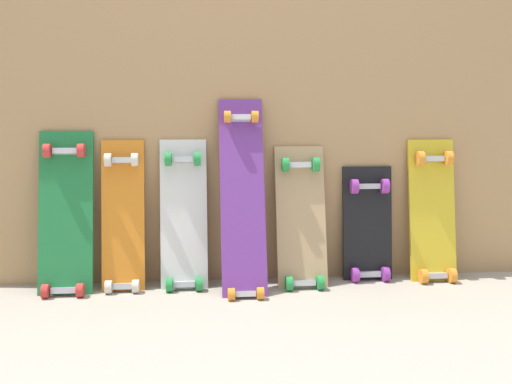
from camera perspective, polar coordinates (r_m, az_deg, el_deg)
The scene contains 9 objects.
ground_plane at distance 2.61m, azimuth -0.15°, elevation -8.96°, with size 12.00×12.00×0.00m, color #A89E8E.
plywood_wall_panel at distance 2.57m, azimuth -0.31°, elevation 7.33°, with size 2.71×0.04×1.46m, color tan.
skateboard_green at distance 2.54m, azimuth -18.53°, elevation -2.70°, with size 0.23×0.23×0.75m.
skateboard_orange at distance 2.52m, azimuth -13.18°, elevation -3.03°, with size 0.18×0.19×0.71m.
skateboard_white at distance 2.50m, azimuth -7.24°, elevation -2.95°, with size 0.20×0.19×0.71m.
skateboard_purple at distance 2.42m, azimuth -1.33°, elevation -1.24°, with size 0.19×0.33×0.89m.
skateboard_natural at distance 2.52m, azimuth 4.56°, elevation -3.19°, with size 0.22×0.23×0.68m.
skateboard_black at distance 2.65m, azimuth 11.14°, elevation -3.75°, with size 0.23×0.14×0.58m.
skateboard_yellow at distance 2.72m, azimuth 17.29°, elevation -2.40°, with size 0.21×0.19×0.70m.
Camera 1 is at (-0.24, -2.49, 0.74)m, focal length 39.93 mm.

